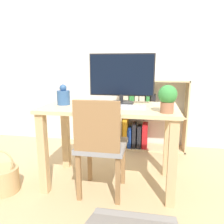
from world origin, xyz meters
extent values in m
plane|color=tan|center=(0.00, 0.00, 0.00)|extent=(10.00, 10.00, 0.00)
cube|color=silver|center=(0.00, 1.14, 1.30)|extent=(8.00, 0.05, 2.60)
cube|color=#D8BC8C|center=(0.00, 0.00, 0.73)|extent=(1.18, 0.62, 0.03)
cube|color=tan|center=(-0.54, -0.25, 0.36)|extent=(0.07, 0.07, 0.72)
cube|color=tan|center=(0.54, -0.25, 0.36)|extent=(0.07, 0.07, 0.72)
cube|color=tan|center=(-0.54, 0.25, 0.36)|extent=(0.07, 0.07, 0.72)
cube|color=tan|center=(0.54, 0.25, 0.36)|extent=(0.07, 0.07, 0.72)
cylinder|color=#232326|center=(0.08, 0.15, 0.75)|extent=(0.23, 0.23, 0.02)
cylinder|color=#232326|center=(0.08, 0.15, 0.80)|extent=(0.04, 0.04, 0.07)
cube|color=#232326|center=(0.08, 0.16, 1.01)|extent=(0.60, 0.02, 0.39)
cube|color=black|center=(0.08, 0.15, 1.01)|extent=(0.58, 0.03, 0.36)
cube|color=#B2B2B7|center=(0.11, -0.05, 0.75)|extent=(0.42, 0.15, 0.02)
cylinder|color=#33598C|center=(-0.43, 0.00, 0.81)|extent=(0.12, 0.12, 0.13)
sphere|color=#33598C|center=(-0.43, 0.00, 0.90)|extent=(0.06, 0.06, 0.06)
cylinder|color=#9E6647|center=(0.48, -0.19, 0.79)|extent=(0.10, 0.10, 0.08)
sphere|color=#388C3D|center=(0.48, -0.19, 0.89)|extent=(0.14, 0.14, 0.14)
cube|color=gray|center=(-0.04, -0.15, 0.43)|extent=(0.40, 0.40, 0.04)
cube|color=olive|center=(-0.04, -0.33, 0.65)|extent=(0.36, 0.03, 0.40)
cube|color=olive|center=(-0.20, -0.31, 0.20)|extent=(0.04, 0.04, 0.41)
cube|color=olive|center=(0.12, -0.31, 0.20)|extent=(0.04, 0.04, 0.41)
cube|color=olive|center=(-0.20, 0.02, 0.20)|extent=(0.04, 0.04, 0.41)
cube|color=olive|center=(0.12, 0.02, 0.20)|extent=(0.04, 0.04, 0.41)
cube|color=#D8BC8C|center=(-0.02, 0.96, 0.46)|extent=(0.02, 0.28, 0.92)
cube|color=#D8BC8C|center=(0.80, 0.96, 0.46)|extent=(0.02, 0.28, 0.92)
cube|color=#D8BC8C|center=(0.39, 0.96, 0.01)|extent=(0.84, 0.28, 0.02)
cube|color=#D8BC8C|center=(0.39, 0.96, 0.91)|extent=(0.84, 0.28, 0.02)
cube|color=#D8BC8C|center=(0.39, 0.96, 0.46)|extent=(0.80, 0.28, 0.02)
cube|color=orange|center=(0.03, 0.96, 0.21)|extent=(0.06, 0.24, 0.39)
cube|color=navy|center=(0.09, 0.96, 0.14)|extent=(0.05, 0.24, 0.25)
cube|color=black|center=(0.15, 0.96, 0.17)|extent=(0.05, 0.24, 0.31)
cube|color=black|center=(0.22, 0.96, 0.16)|extent=(0.05, 0.24, 0.28)
cube|color=red|center=(0.29, 0.96, 0.17)|extent=(0.07, 0.24, 0.31)
cube|color=beige|center=(0.04, 0.96, 0.65)|extent=(0.07, 0.24, 0.36)
cube|color=#2D7F38|center=(0.12, 0.96, 0.64)|extent=(0.06, 0.24, 0.35)
cube|color=beige|center=(0.18, 0.96, 0.62)|extent=(0.05, 0.24, 0.30)
cube|color=beige|center=(0.24, 0.96, 0.60)|extent=(0.07, 0.24, 0.27)
cube|color=#2D7F38|center=(0.32, 0.96, 0.60)|extent=(0.04, 0.24, 0.27)
cube|color=black|center=(0.38, 0.96, 0.60)|extent=(0.06, 0.24, 0.26)
cylinder|color=tan|center=(-0.90, -0.31, 0.11)|extent=(0.25, 0.25, 0.22)
torus|color=tan|center=(-0.90, -0.31, 0.28)|extent=(0.22, 0.02, 0.22)
cube|color=gray|center=(0.28, -0.74, 0.20)|extent=(0.52, 0.33, 0.13)
camera|label=1|loc=(0.36, -1.86, 1.11)|focal=35.00mm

